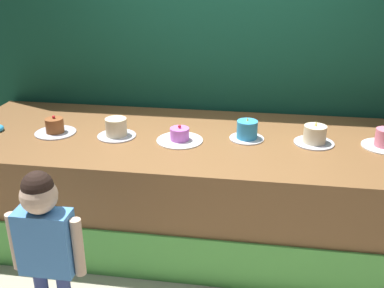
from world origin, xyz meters
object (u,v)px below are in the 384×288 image
(cake_far_left, at_px, (55,128))
(cake_center_right, at_px, (247,131))
(cake_center_left, at_px, (180,136))
(child_figure, at_px, (45,237))
(cake_left, at_px, (116,129))
(cake_right, at_px, (315,136))

(cake_far_left, height_order, cake_center_right, cake_center_right)
(cake_center_right, bearing_deg, cake_center_left, -167.12)
(child_figure, xyz_separation_m, cake_left, (0.04, 1.21, 0.19))
(cake_center_left, distance_m, cake_center_right, 0.52)
(cake_left, height_order, cake_center_left, cake_left)
(cake_center_left, xyz_separation_m, cake_center_right, (0.51, 0.12, 0.03))
(cake_left, xyz_separation_m, cake_right, (1.53, 0.09, -0.00))
(cake_center_left, height_order, cake_right, cake_right)
(cake_left, height_order, cake_right, cake_right)
(child_figure, relative_size, cake_left, 3.72)
(cake_left, bearing_deg, cake_center_left, -2.10)
(cake_left, relative_size, cake_center_right, 1.13)
(cake_center_right, height_order, cake_right, cake_right)
(child_figure, xyz_separation_m, cake_far_left, (-0.47, 1.20, 0.17))
(cake_far_left, xyz_separation_m, cake_left, (0.51, 0.01, 0.02))
(cake_center_right, xyz_separation_m, cake_right, (0.51, -0.01, -0.01))
(cake_left, xyz_separation_m, cake_center_right, (1.02, 0.10, 0.00))
(child_figure, height_order, cake_left, child_figure)
(child_figure, relative_size, cake_right, 3.74)
(cake_center_left, xyz_separation_m, cake_right, (1.02, 0.10, 0.02))
(cake_center_left, relative_size, cake_center_right, 1.33)
(child_figure, bearing_deg, cake_right, 39.69)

